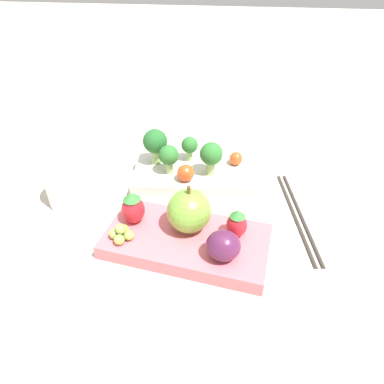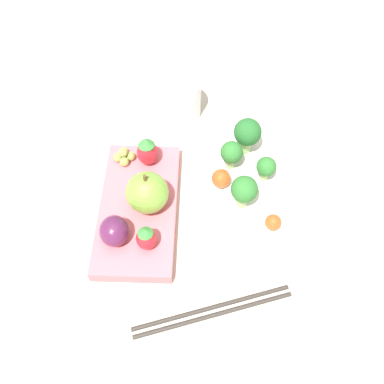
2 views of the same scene
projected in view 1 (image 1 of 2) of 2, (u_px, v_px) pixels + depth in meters
ground_plane at (185, 210)px, 0.53m from camera, size 4.00×4.00×0.00m
bento_box_savoury at (196, 176)px, 0.59m from camera, size 0.22×0.13×0.03m
bento_box_fruit at (187, 241)px, 0.46m from camera, size 0.23×0.14×0.02m
broccoli_floret_0 at (211, 155)px, 0.55m from camera, size 0.04×0.04×0.06m
broccoli_floret_1 at (169, 156)px, 0.55m from camera, size 0.03×0.03×0.05m
broccoli_floret_2 at (155, 143)px, 0.57m from camera, size 0.04×0.04×0.06m
broccoli_floret_3 at (190, 146)px, 0.59m from camera, size 0.03×0.03×0.04m
cherry_tomato_0 at (236, 159)px, 0.59m from camera, size 0.02×0.02×0.02m
cherry_tomato_1 at (186, 173)px, 0.55m from camera, size 0.03×0.03×0.03m
apple at (189, 211)px, 0.45m from camera, size 0.06×0.06×0.07m
strawberry_0 at (237, 223)px, 0.45m from camera, size 0.03×0.03×0.04m
strawberry_1 at (133, 208)px, 0.47m from camera, size 0.03×0.03×0.05m
plum at (223, 246)px, 0.42m from camera, size 0.04×0.04×0.04m
grape_cluster at (121, 233)px, 0.45m from camera, size 0.03×0.03×0.02m
drinking_cup at (70, 185)px, 0.53m from camera, size 0.07×0.07×0.07m
chopsticks_pair at (298, 214)px, 0.52m from camera, size 0.05×0.21×0.01m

